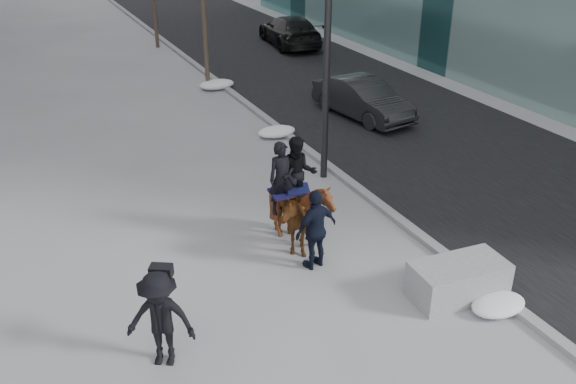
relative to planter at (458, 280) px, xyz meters
name	(u,v)px	position (x,y,z in m)	size (l,w,h in m)	color
ground	(313,282)	(-2.31, 1.59, -0.37)	(120.00, 120.00, 0.00)	gray
road	(356,99)	(4.69, 11.59, -0.36)	(8.00, 90.00, 0.01)	black
curb	(258,113)	(0.69, 11.59, -0.31)	(0.25, 90.00, 0.12)	gray
planter	(458,280)	(0.00, 0.00, 0.00)	(1.84, 0.92, 0.74)	#98999B
car_near	(363,98)	(3.85, 9.77, 0.30)	(1.42, 4.08, 1.34)	black
car_far	(290,31)	(6.28, 20.75, 0.38)	(2.09, 5.14, 1.49)	black
tree_near	(205,25)	(0.09, 15.32, 2.12)	(1.20, 1.20, 4.97)	#3B2C23
tree_far	(154,1)	(0.09, 23.26, 1.87)	(1.20, 1.20, 4.48)	#382821
mounted_left	(284,209)	(-2.22, 3.16, 0.52)	(0.96, 1.90, 2.40)	#4B270F
mounted_right	(300,203)	(-1.86, 3.11, 0.63)	(1.73, 1.83, 2.47)	#45220D
feeder	(316,230)	(-1.99, 2.11, 0.51)	(1.10, 0.97, 1.75)	black
camera_crew	(160,319)	(-5.62, 0.60, 0.52)	(1.31, 1.13, 1.75)	black
snow_piles	(272,128)	(0.39, 9.69, -0.20)	(1.42, 16.67, 0.36)	white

